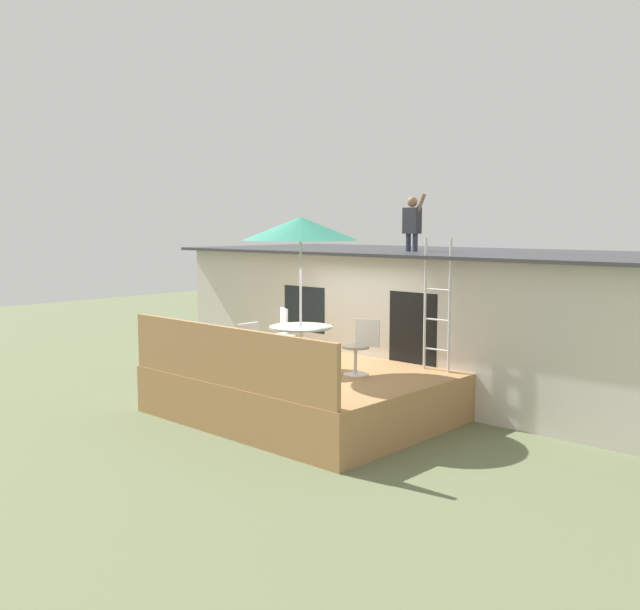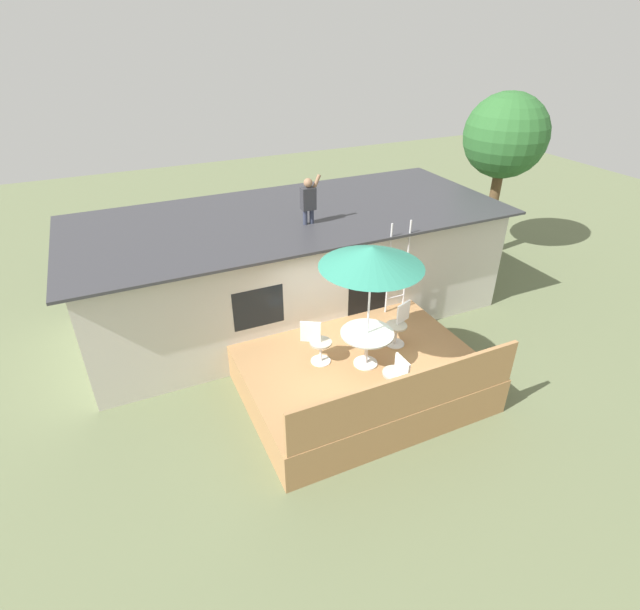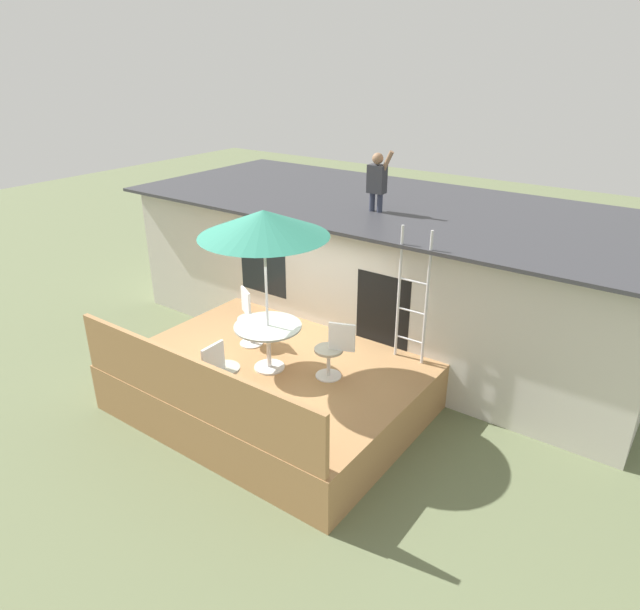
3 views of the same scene
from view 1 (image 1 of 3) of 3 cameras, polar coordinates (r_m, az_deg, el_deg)
The scene contains 11 objects.
ground_plane at distance 12.16m, azimuth -1.20°, elevation -8.84°, with size 40.00×40.00×0.00m, color #66704C.
house at distance 14.65m, azimuth 8.61°, elevation -0.89°, with size 10.50×4.50×2.70m.
deck at distance 12.06m, azimuth -1.20°, elevation -7.01°, with size 4.64×3.54×0.80m, color #A87A4C.
deck_railing at distance 10.74m, azimuth -7.61°, elevation -4.10°, with size 4.54×0.08×0.90m, color #A87A4C.
patio_table at distance 11.74m, azimuth -1.56°, elevation -2.48°, with size 1.04×1.04×0.74m.
patio_umbrella at distance 11.60m, azimuth -1.58°, elevation 6.15°, with size 1.90×1.90×2.54m.
step_ladder at distance 11.84m, azimuth 9.40°, elevation 0.02°, with size 0.52×0.04×2.20m.
person_figure at distance 13.84m, azimuth 7.44°, elevation 6.81°, with size 0.47×0.20×1.11m.
patio_chair_left at distance 12.68m, azimuth -2.76°, elevation -2.41°, with size 0.58×0.44×0.92m.
patio_chair_right at distance 11.39m, azimuth 3.22°, elevation -3.43°, with size 0.60×0.44×0.92m.
patio_chair_near at distance 11.02m, azimuth -5.30°, elevation -3.77°, with size 0.44×0.62×0.92m.
Camera 1 is at (8.15, -8.44, 3.20)m, focal length 39.82 mm.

